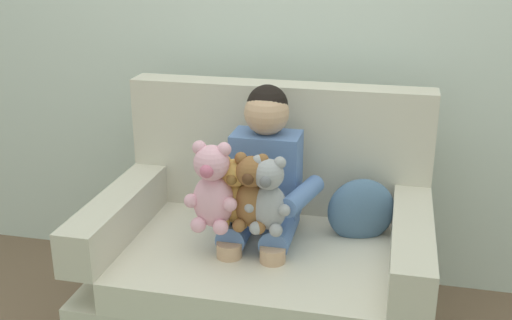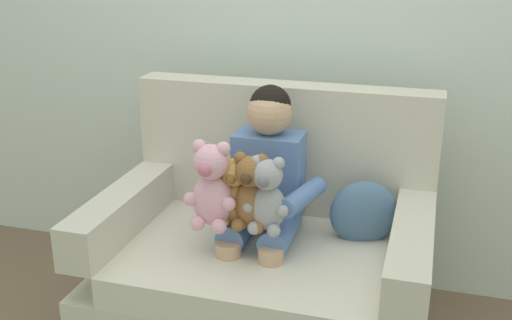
# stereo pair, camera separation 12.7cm
# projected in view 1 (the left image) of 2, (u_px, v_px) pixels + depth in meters

# --- Properties ---
(back_wall) EXTENTS (6.00, 0.10, 2.60)m
(back_wall) POSITION_uv_depth(u_px,v_px,m) (296.00, 2.00, 2.73)
(back_wall) COLOR silver
(back_wall) RESTS_ON ground
(armchair) EXTENTS (1.24, 0.84, 1.01)m
(armchair) POSITION_uv_depth(u_px,v_px,m) (263.00, 272.00, 2.45)
(armchair) COLOR beige
(armchair) RESTS_ON ground
(seated_child) EXTENTS (0.45, 0.39, 0.82)m
(seated_child) POSITION_uv_depth(u_px,v_px,m) (263.00, 185.00, 2.34)
(seated_child) COLOR #597AB7
(seated_child) RESTS_ON armchair
(plush_honey) EXTENTS (0.15, 0.13, 0.26)m
(plush_honey) POSITION_uv_depth(u_px,v_px,m) (235.00, 193.00, 2.22)
(plush_honey) COLOR gold
(plush_honey) RESTS_ON armchair
(plush_pink) EXTENTS (0.19, 0.16, 0.32)m
(plush_pink) POSITION_uv_depth(u_px,v_px,m) (212.00, 188.00, 2.18)
(plush_pink) COLOR #EAA8BC
(plush_pink) RESTS_ON armchair
(plush_grey) EXTENTS (0.17, 0.14, 0.28)m
(plush_grey) POSITION_uv_depth(u_px,v_px,m) (268.00, 196.00, 2.17)
(plush_grey) COLOR #9E9EA3
(plush_grey) RESTS_ON armchair
(plush_brown) EXTENTS (0.17, 0.14, 0.28)m
(plush_brown) POSITION_uv_depth(u_px,v_px,m) (252.00, 194.00, 2.19)
(plush_brown) COLOR brown
(plush_brown) RESTS_ON armchair
(throw_pillow) EXTENTS (0.28, 0.19, 0.26)m
(throw_pillow) POSITION_uv_depth(u_px,v_px,m) (361.00, 211.00, 2.39)
(throw_pillow) COLOR slate
(throw_pillow) RESTS_ON armchair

